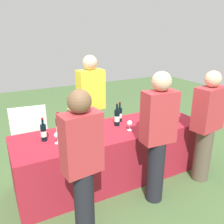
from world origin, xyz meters
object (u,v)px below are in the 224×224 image
Objects in this scene: wine_glass_2 at (130,124)px; wine_glass_1 at (77,132)px; wine_bottle_2 at (69,123)px; wine_glass_4 at (166,119)px; wine_bottle_3 at (93,121)px; wine_glass_3 at (148,118)px; guest_2 at (207,125)px; menu_board at (30,135)px; wine_bottle_4 at (117,117)px; server_pouring at (91,104)px; wine_glass_0 at (57,136)px; wine_glass_5 at (172,117)px; wine_bottle_5 at (120,114)px; wine_bottle_0 at (44,132)px; guest_0 at (82,164)px; wine_bottle_1 at (59,127)px; guest_1 at (158,135)px.

wine_glass_1 is at bearing 174.67° from wine_glass_2.
wine_bottle_2 reaches higher than wine_glass_2.
wine_bottle_3 is at bearing 161.52° from wine_glass_4.
wine_glass_3 is 0.10× the size of guest_2.
wine_bottle_2 is at bearing 160.20° from wine_bottle_3.
menu_board is (-0.42, 0.77, -0.40)m from wine_bottle_2.
server_pouring reaches higher than wine_bottle_4.
wine_glass_0 is 0.93× the size of wine_glass_3.
wine_glass_0 is 1.01× the size of wine_glass_2.
wine_bottle_2 is 0.33× the size of menu_board.
wine_glass_5 is (0.35, -0.11, -0.01)m from wine_glass_3.
wine_bottle_5 is at bearing -26.50° from menu_board.
wine_glass_3 is 1.16× the size of wine_glass_4.
wine_glass_3 is 0.37m from wine_glass_5.
wine_glass_1 is at bearing -146.91° from wine_bottle_3.
wine_glass_4 is (0.62, -0.31, -0.03)m from wine_bottle_4.
wine_bottle_5 is 0.19× the size of guest_2.
wine_bottle_3 is at bearing 150.01° from wine_glass_2.
wine_glass_5 is (1.10, -0.33, -0.02)m from wine_bottle_3.
menu_board is (-0.43, 1.06, -0.38)m from wine_glass_1.
wine_glass_3 is at bearing 131.26° from guest_2.
wine_bottle_4 reaches higher than wine_glass_3.
wine_bottle_4 is 0.43m from wine_glass_3.
wine_glass_2 is 1.04m from guest_2.
menu_board is at bearing 133.63° from guest_2.
wine_bottle_5 is at bearing 111.03° from server_pouring.
wine_bottle_0 reaches higher than wine_glass_4.
wine_glass_0 is at bearing -129.22° from wine_bottle_2.
wine_glass_2 is 1.66m from menu_board.
guest_0 reaches higher than wine_glass_2.
wine_glass_1 is at bearing -20.95° from wine_bottle_0.
wine_bottle_0 is 0.95× the size of wine_bottle_2.
guest_2 is (0.37, -0.40, -0.01)m from wine_glass_4.
wine_bottle_3 is 2.31× the size of wine_glass_2.
wine_bottle_4 is 2.44× the size of wine_glass_4.
wine_bottle_0 is at bearing 159.05° from wine_glass_1.
guest_2 reaches higher than wine_bottle_4.
wine_bottle_3 is at bearing 33.09° from wine_glass_1.
wine_glass_1 reaches higher than wine_glass_4.
wine_glass_3 is at bearing -49.92° from wine_bottle_5.
wine_glass_4 is at bearing 177.89° from wine_glass_5.
wine_glass_2 is 1.07× the size of wine_glass_4.
wine_bottle_3 is at bearing 3.27° from wine_bottle_0.
wine_bottle_0 is at bearing 131.02° from wine_glass_0.
wine_bottle_1 is at bearing 68.79° from wine_glass_0.
guest_1 is at bearing -47.35° from menu_board.
wine_bottle_5 is 2.09× the size of wine_glass_5.
guest_0 is at bearing -106.03° from wine_glass_1.
guest_2 is at bearing 125.74° from server_pouring.
wine_bottle_3 reaches higher than wine_glass_2.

